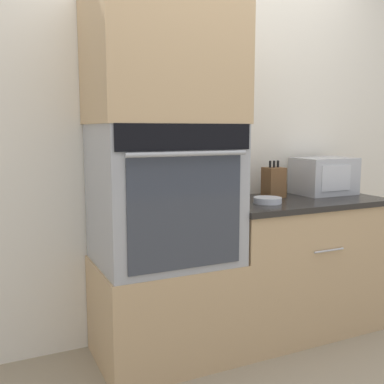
# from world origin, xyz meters

# --- Properties ---
(ground_plane) EXTENTS (12.00, 12.00, 0.00)m
(ground_plane) POSITION_xyz_m (0.00, 0.00, 0.00)
(ground_plane) COLOR gray
(wall_back) EXTENTS (8.00, 0.05, 2.50)m
(wall_back) POSITION_xyz_m (0.00, 0.63, 1.25)
(wall_back) COLOR silver
(wall_back) RESTS_ON ground_plane
(oven_cabinet_base) EXTENTS (0.78, 0.60, 0.58)m
(oven_cabinet_base) POSITION_xyz_m (-0.39, 0.30, 0.29)
(oven_cabinet_base) COLOR tan
(oven_cabinet_base) RESTS_ON ground_plane
(wall_oven) EXTENTS (0.76, 0.64, 0.77)m
(wall_oven) POSITION_xyz_m (-0.39, 0.30, 0.96)
(wall_oven) COLOR #9EA0A5
(wall_oven) RESTS_ON oven_cabinet_base
(oven_cabinet_upper) EXTENTS (0.78, 0.60, 0.70)m
(oven_cabinet_upper) POSITION_xyz_m (-0.39, 0.30, 1.70)
(oven_cabinet_upper) COLOR tan
(oven_cabinet_upper) RESTS_ON wall_oven
(counter_unit) EXTENTS (1.10, 0.63, 0.88)m
(counter_unit) POSITION_xyz_m (0.54, 0.30, 0.44)
(counter_unit) COLOR tan
(counter_unit) RESTS_ON ground_plane
(microwave) EXTENTS (0.39, 0.30, 0.25)m
(microwave) POSITION_xyz_m (0.85, 0.40, 1.00)
(microwave) COLOR #B2B5BA
(microwave) RESTS_ON counter_unit
(knife_block) EXTENTS (0.12, 0.12, 0.24)m
(knife_block) POSITION_xyz_m (0.44, 0.42, 0.98)
(knife_block) COLOR brown
(knife_block) RESTS_ON counter_unit
(bowl) EXTENTS (0.17, 0.17, 0.04)m
(bowl) POSITION_xyz_m (0.26, 0.23, 0.89)
(bowl) COLOR silver
(bowl) RESTS_ON counter_unit
(condiment_jar_near) EXTENTS (0.04, 0.04, 0.12)m
(condiment_jar_near) POSITION_xyz_m (0.14, 0.52, 0.93)
(condiment_jar_near) COLOR #427047
(condiment_jar_near) RESTS_ON counter_unit
(condiment_jar_mid) EXTENTS (0.04, 0.04, 0.10)m
(condiment_jar_mid) POSITION_xyz_m (0.56, 0.47, 0.92)
(condiment_jar_mid) COLOR brown
(condiment_jar_mid) RESTS_ON counter_unit
(condiment_jar_far) EXTENTS (0.05, 0.05, 0.10)m
(condiment_jar_far) POSITION_xyz_m (0.07, 0.52, 0.92)
(condiment_jar_far) COLOR silver
(condiment_jar_far) RESTS_ON counter_unit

